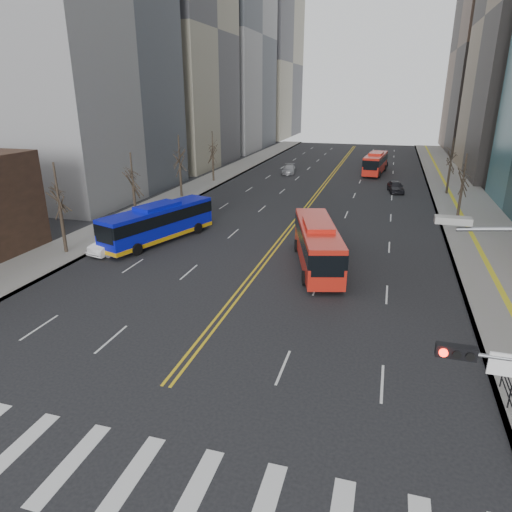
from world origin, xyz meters
The scene contains 14 objects.
ground centered at (0.00, 0.00, 0.00)m, with size 220.00×220.00×0.00m, color black.
sidewalk_right centered at (17.50, 45.00, 0.07)m, with size 7.00×130.00×0.15m, color gray.
sidewalk_left centered at (-16.50, 45.00, 0.07)m, with size 5.00×130.00×0.15m, color gray.
crosswalk centered at (0.00, 0.00, 0.01)m, with size 26.70×4.00×0.01m.
centerline centered at (0.00, 55.00, 0.01)m, with size 0.55×100.00×0.01m.
office_towers centered at (0.12, 68.51, 23.92)m, with size 83.00×134.00×58.00m.
street_trees centered at (-7.18, 34.55, 4.87)m, with size 35.20×47.20×7.60m.
blue_bus centered at (-10.18, 24.05, 1.75)m, with size 5.92×11.63×3.35m.
red_bus_near centered at (4.08, 21.76, 1.93)m, with size 5.41×11.18×3.47m.
red_bus_far centered at (6.43, 65.60, 1.89)m, with size 3.53×10.84×3.39m.
car_white centered at (-12.50, 20.48, 0.74)m, with size 1.57×4.50×1.48m, color white.
car_dark_mid centered at (9.68, 51.59, 0.74)m, with size 1.74×4.34×1.48m, color black.
car_silver centered at (-6.85, 61.83, 0.69)m, with size 1.94×4.77×1.38m, color #949499.
car_dark_far centered at (7.25, 72.59, 0.54)m, with size 1.78×3.85×1.07m, color black.
Camera 1 is at (8.70, -10.35, 12.42)m, focal length 32.00 mm.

